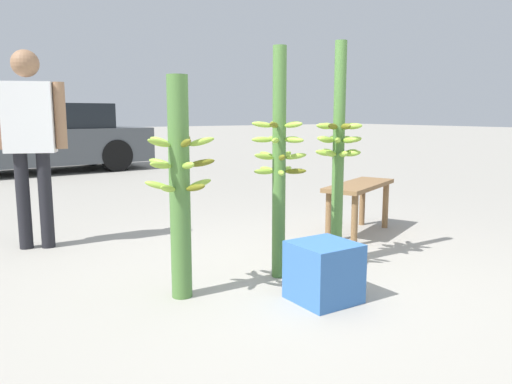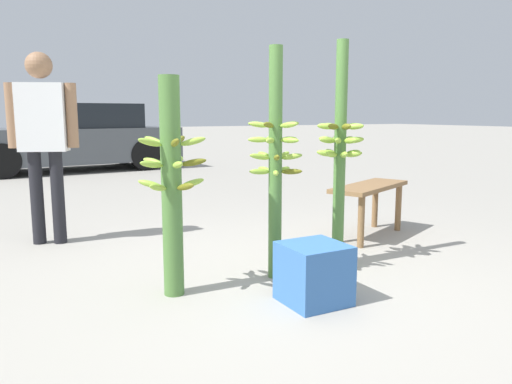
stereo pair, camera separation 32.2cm
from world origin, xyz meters
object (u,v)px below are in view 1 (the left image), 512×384
(banana_stalk_left, at_px, (180,185))
(vendor_person, at_px, (30,131))
(banana_stalk_center, at_px, (279,161))
(market_bench, at_px, (359,194))
(banana_stalk_right, at_px, (338,150))
(produce_crate, at_px, (324,272))
(parked_car, at_px, (38,139))

(banana_stalk_left, bearing_deg, vendor_person, 107.57)
(banana_stalk_center, distance_m, market_bench, 1.61)
(banana_stalk_right, height_order, produce_crate, banana_stalk_right)
(banana_stalk_left, distance_m, banana_stalk_right, 1.39)
(banana_stalk_left, height_order, vendor_person, vendor_person)
(produce_crate, bearing_deg, banana_stalk_right, 42.69)
(market_bench, bearing_deg, parked_car, 78.75)
(market_bench, xyz_separation_m, produce_crate, (-1.45, -1.16, -0.22))
(banana_stalk_left, relative_size, banana_stalk_center, 0.86)
(banana_stalk_right, xyz_separation_m, market_bench, (0.81, 0.57, -0.49))
(banana_stalk_center, height_order, parked_car, banana_stalk_center)
(banana_stalk_left, bearing_deg, parked_car, 86.13)
(banana_stalk_left, height_order, produce_crate, banana_stalk_left)
(parked_car, bearing_deg, banana_stalk_right, -177.98)
(vendor_person, xyz_separation_m, parked_car, (1.11, 6.17, -0.36))
(market_bench, xyz_separation_m, parked_car, (-1.65, 7.37, 0.27))
(banana_stalk_left, relative_size, produce_crate, 3.76)
(banana_stalk_left, height_order, banana_stalk_right, banana_stalk_right)
(banana_stalk_center, xyz_separation_m, vendor_person, (-1.34, 1.82, 0.18))
(banana_stalk_left, bearing_deg, market_bench, 15.53)
(banana_stalk_center, xyz_separation_m, market_bench, (1.42, 0.62, -0.44))
(banana_stalk_center, relative_size, vendor_person, 0.96)
(banana_stalk_center, bearing_deg, banana_stalk_right, 4.88)
(market_bench, distance_m, produce_crate, 1.88)
(banana_stalk_right, height_order, parked_car, banana_stalk_right)
(banana_stalk_right, bearing_deg, banana_stalk_center, -175.12)
(banana_stalk_right, height_order, market_bench, banana_stalk_right)
(banana_stalk_left, relative_size, vendor_person, 0.83)
(banana_stalk_right, bearing_deg, market_bench, 35.07)
(market_bench, bearing_deg, banana_stalk_left, 171.71)
(vendor_person, height_order, produce_crate, vendor_person)
(banana_stalk_left, distance_m, produce_crate, 1.07)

